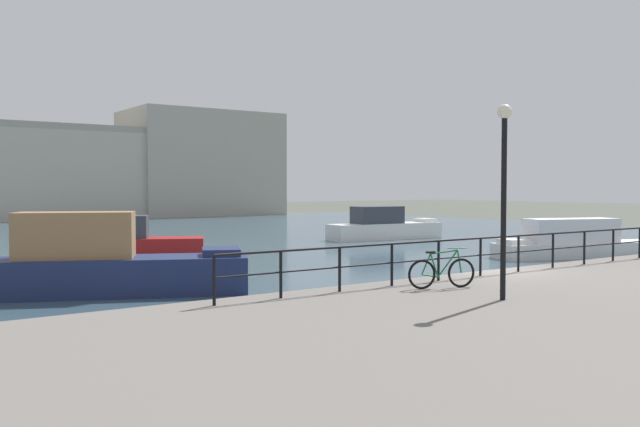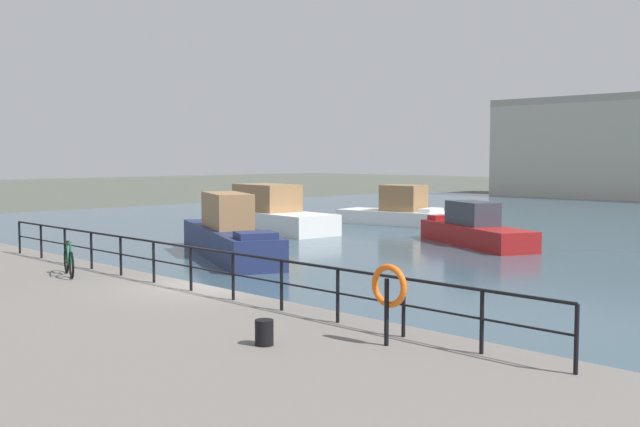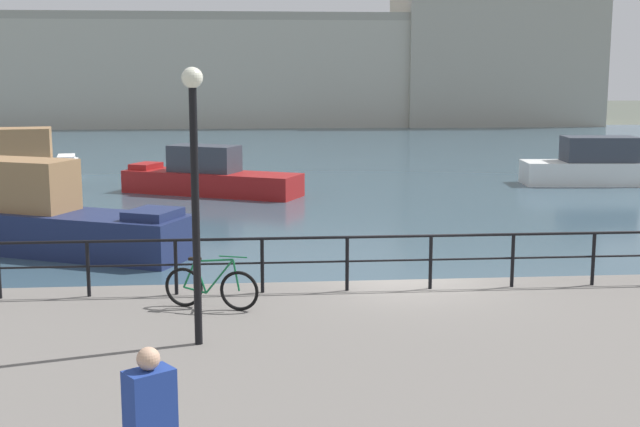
# 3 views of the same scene
# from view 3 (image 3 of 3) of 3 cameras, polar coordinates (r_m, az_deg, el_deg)

# --- Properties ---
(ground_plane) EXTENTS (240.00, 240.00, 0.00)m
(ground_plane) POSITION_cam_3_polar(r_m,az_deg,el_deg) (17.58, 5.75, -7.47)
(ground_plane) COLOR #4C5147
(water_basin) EXTENTS (80.00, 60.00, 0.01)m
(water_basin) POSITION_cam_3_polar(r_m,az_deg,el_deg) (47.09, -1.06, 3.40)
(water_basin) COLOR #385160
(water_basin) RESTS_ON ground_plane
(harbor_building) EXTENTS (58.32, 11.30, 12.58)m
(harbor_building) POSITION_cam_3_polar(r_m,az_deg,el_deg) (80.17, 1.85, 9.72)
(harbor_building) COLOR #B2AD9E
(harbor_building) RESTS_ON ground_plane
(moored_small_launch) EXTENTS (8.16, 2.71, 2.16)m
(moored_small_launch) POSITION_cam_3_polar(r_m,az_deg,el_deg) (40.51, 18.94, 3.02)
(moored_small_launch) COLOR white
(moored_small_launch) RESTS_ON water_basin
(moored_white_yacht) EXTENTS (7.67, 5.11, 2.04)m
(moored_white_yacht) POSITION_cam_3_polar(r_m,az_deg,el_deg) (35.65, -7.49, 2.45)
(moored_white_yacht) COLOR maroon
(moored_white_yacht) RESTS_ON water_basin
(moored_red_daysailer) EXTENTS (9.91, 5.98, 2.64)m
(moored_red_daysailer) POSITION_cam_3_polar(r_m,az_deg,el_deg) (25.72, -19.24, -0.36)
(moored_red_daysailer) COLOR navy
(moored_red_daysailer) RESTS_ON water_basin
(moored_harbor_tender) EXTENTS (6.85, 3.53, 2.42)m
(moored_harbor_tender) POSITION_cam_3_polar(r_m,az_deg,el_deg) (42.60, -19.96, 3.28)
(moored_harbor_tender) COLOR white
(moored_harbor_tender) RESTS_ON water_basin
(quay_railing) EXTENTS (19.62, 0.07, 1.08)m
(quay_railing) POSITION_cam_3_polar(r_m,az_deg,el_deg) (16.51, 7.47, -2.56)
(quay_railing) COLOR black
(quay_railing) RESTS_ON quay_promenade
(parked_bicycle) EXTENTS (1.69, 0.64, 0.98)m
(parked_bicycle) POSITION_cam_3_polar(r_m,az_deg,el_deg) (15.22, -7.34, -4.96)
(parked_bicycle) COLOR black
(parked_bicycle) RESTS_ON quay_promenade
(quay_lamp_post) EXTENTS (0.32, 0.32, 4.26)m
(quay_lamp_post) POSITION_cam_3_polar(r_m,az_deg,el_deg) (12.86, -8.45, 3.03)
(quay_lamp_post) COLOR black
(quay_lamp_post) RESTS_ON quay_promenade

